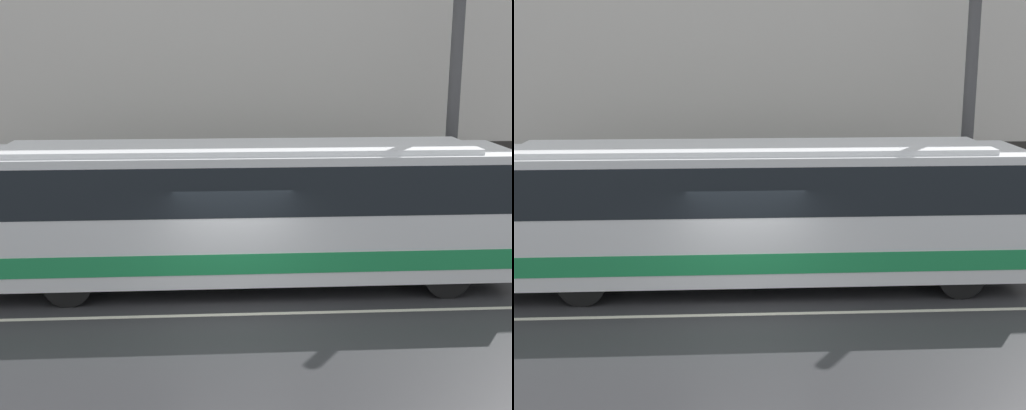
# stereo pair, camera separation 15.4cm
# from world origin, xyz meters

# --- Properties ---
(ground_plane) EXTENTS (60.00, 60.00, 0.00)m
(ground_plane) POSITION_xyz_m (0.00, 0.00, 0.00)
(ground_plane) COLOR #2D2D30
(sidewalk) EXTENTS (60.00, 2.92, 0.18)m
(sidewalk) POSITION_xyz_m (0.00, 5.46, 0.09)
(sidewalk) COLOR #A09E99
(sidewalk) RESTS_ON ground_plane
(building_facade) EXTENTS (60.00, 0.35, 10.39)m
(building_facade) POSITION_xyz_m (0.00, 7.06, 5.01)
(building_facade) COLOR silver
(building_facade) RESTS_ON ground_plane
(lane_stripe) EXTENTS (54.00, 0.14, 0.01)m
(lane_stripe) POSITION_xyz_m (0.00, 0.00, 0.00)
(lane_stripe) COLOR beige
(lane_stripe) RESTS_ON ground_plane
(transit_bus) EXTENTS (12.25, 2.57, 3.28)m
(transit_bus) POSITION_xyz_m (0.20, 1.87, 1.85)
(transit_bus) COLOR white
(transit_bus) RESTS_ON ground_plane
(utility_pole_near) EXTENTS (0.32, 0.32, 8.78)m
(utility_pole_near) POSITION_xyz_m (5.96, 4.61, 4.57)
(utility_pole_near) COLOR #4C4C4F
(utility_pole_near) RESTS_ON sidewalk
(pedestrian_waiting) EXTENTS (0.36, 0.36, 1.62)m
(pedestrian_waiting) POSITION_xyz_m (-4.69, 6.23, 0.93)
(pedestrian_waiting) COLOR #1E5933
(pedestrian_waiting) RESTS_ON sidewalk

